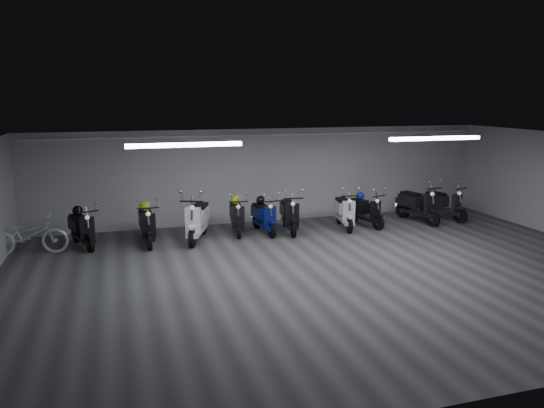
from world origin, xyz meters
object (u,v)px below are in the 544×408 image
object	(u,v)px
scooter_7	(365,206)
helmet_4	(78,211)
helmet_1	(145,206)
scooter_5	(289,209)
scooter_1	(147,219)
helmet_3	(360,196)
scooter_3	(237,211)
scooter_9	(444,199)
scooter_4	(264,211)
helmet_0	(261,200)
scooter_0	(81,223)
scooter_2	(197,213)
scooter_8	(418,200)
helmet_2	(236,200)
bicycle	(28,231)
scooter_6	(345,206)

from	to	relation	value
scooter_7	helmet_4	bearing A→B (deg)	161.08
helmet_1	scooter_5	bearing A→B (deg)	-2.00
scooter_1	helmet_3	bearing A→B (deg)	1.39
scooter_3	scooter_9	world-z (taller)	scooter_9
scooter_1	helmet_3	world-z (taller)	scooter_1
scooter_4	helmet_0	world-z (taller)	scooter_4
scooter_0	scooter_5	world-z (taller)	scooter_5
helmet_4	scooter_1	bearing A→B (deg)	-13.23
scooter_0	scooter_1	xyz separation A→B (m)	(1.58, -0.17, 0.03)
scooter_9	helmet_3	xyz separation A→B (m)	(-2.78, 0.14, 0.22)
scooter_4	scooter_7	size ratio (longest dim) A/B	1.02
scooter_4	scooter_9	world-z (taller)	scooter_9
scooter_5	helmet_1	distance (m)	3.91
scooter_2	scooter_3	bearing A→B (deg)	42.02
scooter_1	scooter_3	bearing A→B (deg)	7.44
helmet_1	helmet_3	bearing A→B (deg)	0.59
scooter_0	scooter_8	size ratio (longest dim) A/B	0.90
helmet_2	scooter_2	bearing A→B (deg)	-150.74
scooter_7	helmet_1	distance (m)	6.23
scooter_4	scooter_8	xyz separation A→B (m)	(4.80, -0.11, 0.08)
scooter_0	helmet_4	bearing A→B (deg)	90.00
scooter_1	helmet_1	world-z (taller)	scooter_1
helmet_2	helmet_3	world-z (taller)	helmet_2
scooter_8	scooter_9	bearing A→B (deg)	-7.79
scooter_1	scooter_8	bearing A→B (deg)	-0.83
scooter_2	scooter_4	xyz separation A→B (m)	(1.88, 0.25, -0.12)
scooter_7	helmet_0	world-z (taller)	scooter_7
scooter_3	scooter_8	world-z (taller)	scooter_8
scooter_8	bicycle	size ratio (longest dim) A/B	1.04
scooter_4	scooter_9	xyz separation A→B (m)	(5.75, -0.03, 0.03)
helmet_1	helmet_2	world-z (taller)	helmet_1
scooter_2	helmet_0	size ratio (longest dim) A/B	7.80
scooter_6	scooter_9	distance (m)	3.39
scooter_6	scooter_8	size ratio (longest dim) A/B	0.94
bicycle	scooter_7	bearing A→B (deg)	-84.45
scooter_0	helmet_3	bearing A→B (deg)	-19.41
scooter_9	scooter_3	bearing A→B (deg)	157.32
scooter_3	helmet_0	size ratio (longest dim) A/B	6.63
scooter_4	helmet_1	xyz separation A→B (m)	(-3.18, 0.05, 0.33)
scooter_4	helmet_4	bearing A→B (deg)	171.52
scooter_3	bicycle	size ratio (longest dim) A/B	0.93
bicycle	helmet_4	xyz separation A→B (m)	(1.12, 0.48, 0.32)
scooter_0	helmet_0	world-z (taller)	scooter_0
helmet_0	helmet_1	xyz separation A→B (m)	(-3.15, -0.18, 0.06)
scooter_2	helmet_3	size ratio (longest dim) A/B	8.34
scooter_5	scooter_6	bearing A→B (deg)	6.06
scooter_2	scooter_6	bearing A→B (deg)	22.72
bicycle	helmet_2	size ratio (longest dim) A/B	6.92
scooter_7	scooter_4	bearing A→B (deg)	161.24
bicycle	scooter_2	bearing A→B (deg)	-85.02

